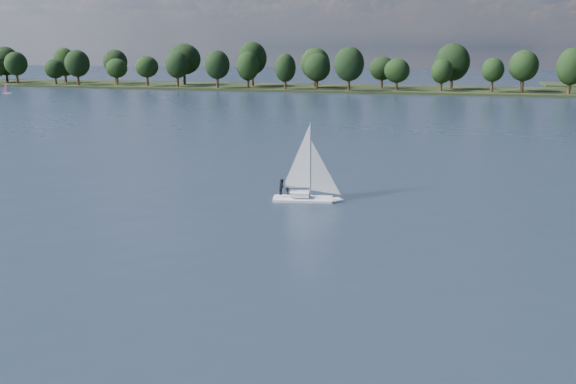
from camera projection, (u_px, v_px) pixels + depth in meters
name	position (u px, v px, depth m)	size (l,w,h in m)	color
ground	(329.00, 129.00, 116.72)	(700.00, 700.00, 0.00)	#233342
far_shore	(400.00, 90.00, 221.57)	(660.00, 40.00, 1.50)	black
sailboat	(303.00, 178.00, 61.42)	(6.33, 2.84, 8.05)	white
dinghy_pink	(7.00, 90.00, 206.05)	(2.74, 1.86, 4.07)	white
treeline	(372.00, 67.00, 219.45)	(562.28, 74.23, 18.43)	black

